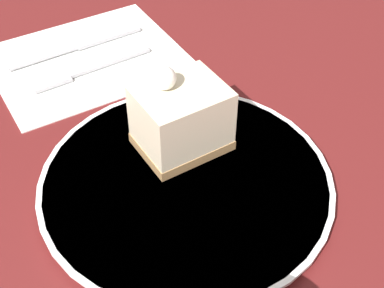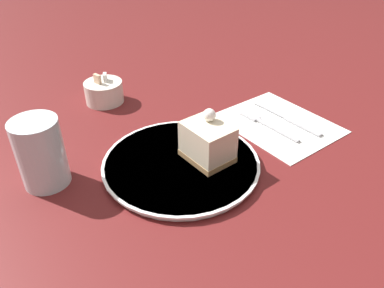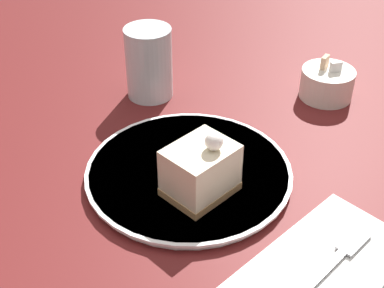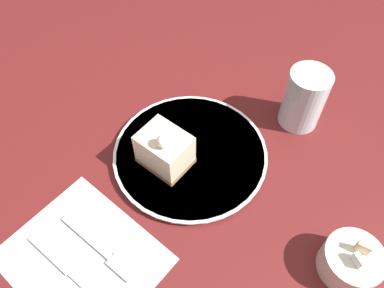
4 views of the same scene
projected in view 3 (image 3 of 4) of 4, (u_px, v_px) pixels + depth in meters
The scene contains 7 objects.
ground_plane at pixel (216, 184), 0.75m from camera, with size 4.00×4.00×0.00m, color #5B1919.
plate at pixel (189, 173), 0.75m from camera, with size 0.29×0.29×0.01m.
cake_slice at pixel (201, 170), 0.69m from camera, with size 0.08×0.10×0.10m.
napkin at pixel (348, 283), 0.61m from camera, with size 0.22×0.25×0.00m.
fork at pixel (335, 260), 0.63m from camera, with size 0.03×0.16×0.00m.
sugar_bowl at pixel (327, 83), 0.92m from camera, with size 0.09×0.09×0.07m.
drinking_glass at pixel (149, 63), 0.91m from camera, with size 0.08×0.08×0.12m.
Camera 3 is at (0.42, -0.38, 0.49)m, focal length 50.00 mm.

